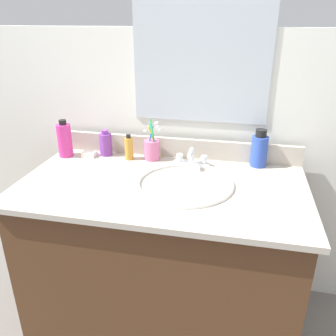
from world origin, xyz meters
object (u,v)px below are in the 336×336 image
at_px(bottle_cream_purple, 106,144).
at_px(cup_pink, 152,149).
at_px(soap_bar, 89,154).
at_px(bottle_shampoo_blue, 259,150).
at_px(faucet, 191,160).
at_px(bottle_soap_pink, 65,140).
at_px(bottle_oil_amber, 129,148).

distance_m(bottle_cream_purple, cup_pink, 0.23).
bearing_deg(soap_bar, bottle_shampoo_blue, 4.03).
relative_size(faucet, bottle_shampoo_blue, 0.95).
xyz_separation_m(faucet, cup_pink, (-0.19, 0.04, 0.02)).
bearing_deg(bottle_shampoo_blue, bottle_soap_pink, -175.62).
height_order(bottle_oil_amber, cup_pink, cup_pink).
relative_size(bottle_cream_purple, bottle_soap_pink, 0.70).
bearing_deg(bottle_cream_purple, bottle_oil_amber, -12.96).
distance_m(faucet, bottle_cream_purple, 0.42).
bearing_deg(cup_pink, bottle_cream_purple, 178.06).
bearing_deg(soap_bar, bottle_oil_amber, 2.97).
bearing_deg(bottle_shampoo_blue, bottle_cream_purple, -178.70).
relative_size(bottle_shampoo_blue, soap_bar, 2.63).
bearing_deg(cup_pink, faucet, -11.10).
height_order(faucet, soap_bar, faucet).
height_order(bottle_cream_purple, bottle_soap_pink, bottle_soap_pink).
distance_m(bottle_oil_amber, cup_pink, 0.11).
bearing_deg(soap_bar, bottle_soap_pink, -173.20).
bearing_deg(cup_pink, bottle_soap_pink, -173.84).
bearing_deg(bottle_cream_purple, faucet, -6.14).
bearing_deg(soap_bar, cup_pink, 5.92).
bearing_deg(bottle_oil_amber, bottle_soap_pink, -175.64).
distance_m(bottle_shampoo_blue, soap_bar, 0.79).
distance_m(bottle_soap_pink, cup_pink, 0.42).
xyz_separation_m(bottle_cream_purple, bottle_soap_pink, (-0.18, -0.05, 0.02)).
bearing_deg(cup_pink, bottle_oil_amber, -168.64).
bearing_deg(soap_bar, faucet, -0.73).
bearing_deg(faucet, bottle_shampoo_blue, 11.91).
relative_size(bottle_soap_pink, bottle_shampoo_blue, 1.05).
bearing_deg(bottle_soap_pink, bottle_oil_amber, 4.36).
xyz_separation_m(bottle_shampoo_blue, soap_bar, (-0.78, -0.06, -0.06)).
xyz_separation_m(faucet, bottle_oil_amber, (-0.29, 0.02, 0.03)).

